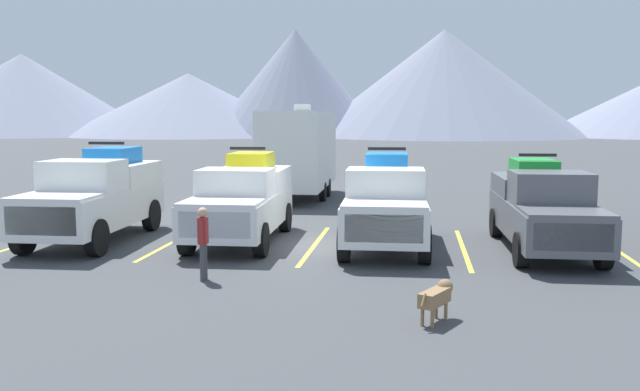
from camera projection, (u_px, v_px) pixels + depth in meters
ground_plane at (315, 245)px, 18.01m from camera, size 240.00×240.00×0.00m
pickup_truck_a at (96, 195)px, 18.64m from camera, size 2.29×5.58×2.67m
pickup_truck_b at (242, 199)px, 18.54m from camera, size 2.24×5.41×2.53m
pickup_truck_c at (386, 202)px, 17.72m from camera, size 2.27×5.28×2.56m
pickup_truck_d at (543, 207)px, 17.34m from camera, size 2.19×5.81×2.41m
lot_stripe_a at (43, 237)px, 19.12m from camera, size 0.12×5.50×0.01m
lot_stripe_b at (175, 241)px, 18.60m from camera, size 0.12×5.50×0.01m
lot_stripe_c at (315, 245)px, 18.07m from camera, size 0.12×5.50×0.01m
lot_stripe_d at (463, 249)px, 17.55m from camera, size 0.12×5.50×0.01m
lot_stripe_e at (621, 253)px, 17.02m from camera, size 0.12×5.50×0.01m
camper_trailer_a at (299, 149)px, 27.79m from camera, size 2.44×7.59×3.86m
person_a at (203, 239)px, 14.11m from camera, size 0.21×0.34×1.54m
dog at (437, 296)px, 11.35m from camera, size 0.60×0.94×0.66m
mountain_ridge at (343, 93)px, 109.14m from camera, size 150.61×47.39×16.68m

